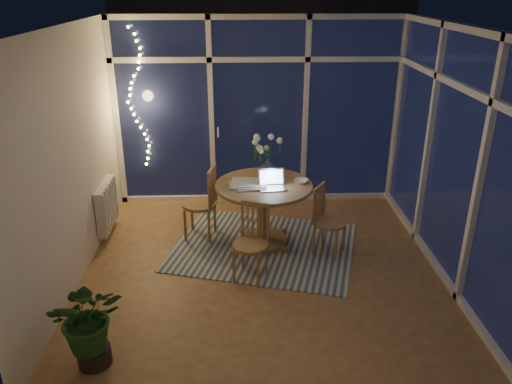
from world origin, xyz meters
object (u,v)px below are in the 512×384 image
flower_vase (268,167)px  chair_left (199,203)px  chair_front (250,243)px  laptop (273,180)px  dining_table (264,214)px  potted_plant (90,327)px  chair_right (330,221)px

flower_vase → chair_left: bearing=-172.8°
chair_left → flower_vase: bearing=108.1°
chair_front → laptop: (0.28, 0.65, 0.47)m
dining_table → potted_plant: (-1.53, -2.06, -0.01)m
chair_front → potted_plant: size_ratio=1.13×
dining_table → laptop: size_ratio=3.78×
chair_front → flower_vase: (0.24, 1.08, 0.46)m
chair_left → laptop: laptop is taller
chair_front → flower_vase: flower_vase is taller
chair_front → laptop: 0.84m
laptop → dining_table: bearing=118.3°
chair_right → flower_vase: 1.01m
chair_left → laptop: size_ratio=3.13×
chair_front → chair_right: bearing=50.0°
chair_right → laptop: (-0.66, 0.14, 0.47)m
chair_right → potted_plant: size_ratio=1.13×
chair_right → potted_plant: 2.89m
chair_front → potted_plant: 1.85m
chair_left → chair_right: chair_left is taller
chair_right → chair_left: bearing=105.3°
laptop → flower_vase: (-0.03, 0.43, -0.01)m
chair_left → chair_front: bearing=42.8°
chair_right → laptop: 0.82m
dining_table → chair_left: bearing=166.8°
chair_right → flower_vase: size_ratio=4.08×
dining_table → chair_right: bearing=-20.1°
chair_right → flower_vase: (-0.70, 0.57, 0.46)m
dining_table → laptop: bearing=-55.7°
dining_table → chair_front: size_ratio=1.34×
chair_right → laptop: size_ratio=2.81×
dining_table → chair_front: bearing=-102.9°
dining_table → potted_plant: dining_table is taller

